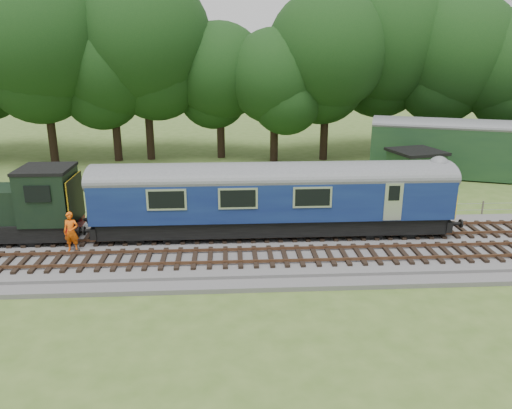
{
  "coord_description": "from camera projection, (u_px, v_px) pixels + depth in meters",
  "views": [
    {
      "loc": [
        0.92,
        -22.89,
        9.63
      ],
      "look_at": [
        2.32,
        1.4,
        2.0
      ],
      "focal_mm": 35.0,
      "sensor_mm": 36.0,
      "label": 1
    }
  ],
  "objects": [
    {
      "name": "track_north",
      "position": [
        211.0,
        234.0,
        25.85
      ],
      "size": [
        67.2,
        2.4,
        0.21
      ],
      "color": "black",
      "rests_on": "ballast"
    },
    {
      "name": "parked_coach",
      "position": [
        488.0,
        147.0,
        37.83
      ],
      "size": [
        17.27,
        8.87,
        4.42
      ],
      "rotation": [
        0.0,
        0.0,
        -0.36
      ],
      "color": "#18361F",
      "rests_on": "ground"
    },
    {
      "name": "ground",
      "position": [
        211.0,
        252.0,
        24.64
      ],
      "size": [
        120.0,
        120.0,
        0.0
      ],
      "primitive_type": "plane",
      "color": "#426123",
      "rests_on": "ground"
    },
    {
      "name": "tree_line",
      "position": [
        218.0,
        159.0,
        45.6
      ],
      "size": [
        70.0,
        8.0,
        18.0
      ],
      "primitive_type": null,
      "color": "black",
      "rests_on": "ground"
    },
    {
      "name": "track_south",
      "position": [
        210.0,
        258.0,
        22.99
      ],
      "size": [
        67.2,
        2.4,
        0.21
      ],
      "color": "black",
      "rests_on": "ballast"
    },
    {
      "name": "ballast",
      "position": [
        211.0,
        249.0,
        24.59
      ],
      "size": [
        70.0,
        7.0,
        0.35
      ],
      "primitive_type": "cube",
      "color": "#4C4C4F",
      "rests_on": "ground"
    },
    {
      "name": "fence",
      "position": [
        213.0,
        222.0,
        28.92
      ],
      "size": [
        64.0,
        0.12,
        1.0
      ],
      "primitive_type": null,
      "color": "#6B6054",
      "rests_on": "ground"
    },
    {
      "name": "shed",
      "position": [
        415.0,
        168.0,
        35.85
      ],
      "size": [
        4.06,
        4.06,
        2.72
      ],
      "rotation": [
        0.0,
        0.0,
        0.26
      ],
      "color": "#18361F",
      "rests_on": "ground"
    },
    {
      "name": "dmu_railcar",
      "position": [
        273.0,
        193.0,
        25.37
      ],
      "size": [
        18.05,
        2.86,
        3.88
      ],
      "color": "black",
      "rests_on": "ground"
    },
    {
      "name": "worker",
      "position": [
        71.0,
        232.0,
        23.65
      ],
      "size": [
        0.74,
        0.51,
        1.94
      ],
      "primitive_type": "imported",
      "rotation": [
        0.0,
        0.0,
        -0.07
      ],
      "color": "#F75A0D",
      "rests_on": "ballast"
    }
  ]
}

